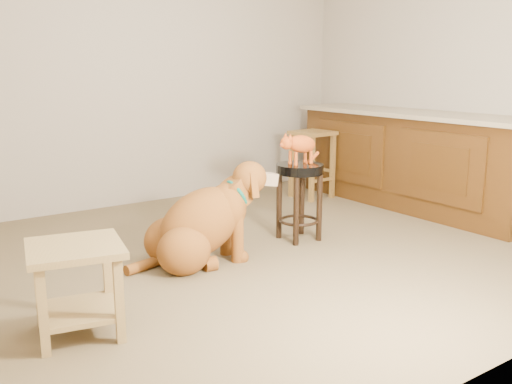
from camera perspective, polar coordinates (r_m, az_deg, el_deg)
floor at (r=4.37m, az=1.41°, el=-5.74°), size 4.50×4.00×0.01m
room_shell at (r=4.16m, az=1.54°, el=16.77°), size 4.54×4.04×2.62m
cabinet_run at (r=5.79m, az=15.33°, el=2.84°), size 0.70×2.56×0.94m
padded_stool at (r=4.52m, az=4.36°, el=0.57°), size 0.37×0.37×0.61m
wood_stool at (r=6.02m, az=5.62°, el=2.88°), size 0.41×0.41×0.70m
side_table at (r=3.08m, az=-17.50°, el=-8.00°), size 0.55×0.55×0.48m
golden_retriever at (r=4.01m, az=-5.45°, el=-3.29°), size 1.18×0.62×0.75m
tabby_kitten at (r=4.46m, az=4.32°, el=4.70°), size 0.45×0.16×0.28m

